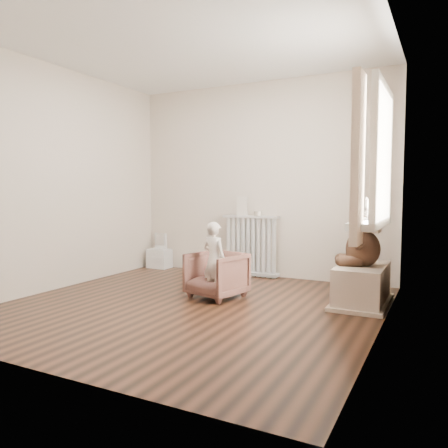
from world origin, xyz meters
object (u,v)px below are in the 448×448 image
at_px(toy_vanity, 159,249).
at_px(plush_cat, 371,208).
at_px(child, 214,259).
at_px(teddy_bear, 363,239).
at_px(radiator, 251,247).
at_px(armchair, 217,275).
at_px(toy_bench, 362,285).

relative_size(toy_vanity, plush_cat, 2.30).
xyz_separation_m(child, plush_cat, (1.59, -0.03, 0.58)).
bearing_deg(teddy_bear, plush_cat, -88.07).
bearing_deg(plush_cat, teddy_bear, 121.15).
bearing_deg(radiator, teddy_bear, -28.10).
height_order(armchair, child, child).
bearing_deg(toy_bench, child, -161.58).
distance_m(child, plush_cat, 1.69).
height_order(toy_vanity, teddy_bear, teddy_bear).
relative_size(teddy_bear, plush_cat, 2.43).
bearing_deg(radiator, plush_cat, -37.53).
relative_size(child, teddy_bear, 1.49).
height_order(radiator, armchair, radiator).
xyz_separation_m(radiator, armchair, (0.14, -1.25, -0.14)).
height_order(teddy_bear, plush_cat, plush_cat).
distance_m(toy_bench, plush_cat, 0.96).
relative_size(toy_bench, plush_cat, 3.83).
xyz_separation_m(radiator, plush_cat, (1.73, -1.33, 0.61)).
bearing_deg(armchair, child, -75.83).
bearing_deg(toy_vanity, radiator, 1.16).
bearing_deg(child, teddy_bear, -148.70).
bearing_deg(armchair, radiator, 110.69).
bearing_deg(teddy_bear, radiator, 138.12).
height_order(toy_vanity, armchair, toy_vanity).
bearing_deg(toy_vanity, plush_cat, -22.07).
relative_size(radiator, teddy_bear, 1.51).
bearing_deg(child, radiator, -69.56).
height_order(toy_bench, plush_cat, plush_cat).
distance_m(child, toy_bench, 1.54).
height_order(toy_bench, teddy_bear, teddy_bear).
xyz_separation_m(armchair, plush_cat, (1.59, -0.08, 0.75)).
bearing_deg(toy_bench, armchair, -163.38).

